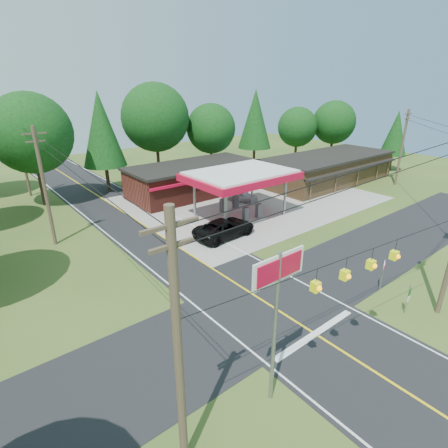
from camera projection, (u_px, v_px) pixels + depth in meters
ground at (269, 305)px, 22.05m from camera, size 120.00×120.00×0.00m
main_highway at (269, 304)px, 22.04m from camera, size 8.00×120.00×0.02m
cross_road at (269, 304)px, 22.04m from camera, size 70.00×7.00×0.02m
lane_center_yellow at (269, 304)px, 22.04m from camera, size 0.15×110.00×0.00m
gas_canopy at (241, 177)px, 35.09m from camera, size 10.60×7.40×4.88m
convenience_store at (194, 179)px, 43.77m from camera, size 16.40×7.55×3.80m
strip_building at (328, 168)px, 49.17m from camera, size 20.40×8.75×3.80m
utility_pole_near_left at (178, 349)px, 10.97m from camera, size 1.80×0.30×10.00m
utility_pole_far_left at (44, 186)px, 28.48m from camera, size 1.80×0.30×10.00m
utility_pole_far_right at (402, 147)px, 46.38m from camera, size 1.80×0.30×10.00m
utility_pole_north at (23, 158)px, 41.82m from camera, size 0.30×0.30×9.50m
overhead_beacons at (361, 255)px, 14.81m from camera, size 17.04×2.04×1.03m
treeline_backdrop at (115, 139)px, 37.10m from camera, size 70.27×51.59×13.30m
suv_car at (225, 228)px, 31.59m from camera, size 6.27×6.27×1.66m
sedan_car at (241, 195)px, 41.44m from camera, size 5.15×5.15×1.38m
big_stop_sign at (277, 294)px, 13.51m from camera, size 2.67×0.18×7.19m
octagonal_stop_sign at (384, 268)px, 22.92m from camera, size 0.74×0.37×2.30m
route_sign_post at (408, 297)px, 20.77m from camera, size 0.40×0.11×1.97m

